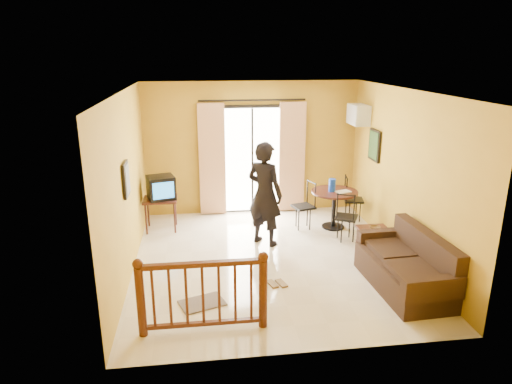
{
  "coord_description": "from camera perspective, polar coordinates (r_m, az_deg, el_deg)",
  "views": [
    {
      "loc": [
        -1.15,
        -6.93,
        3.37
      ],
      "look_at": [
        -0.21,
        0.2,
        1.15
      ],
      "focal_mm": 32.0,
      "sensor_mm": 36.0,
      "label": 1
    }
  ],
  "objects": [
    {
      "name": "standing_person",
      "position": [
        8.1,
        1.1,
        -0.24
      ],
      "size": [
        0.82,
        0.79,
        1.89
      ],
      "primitive_type": "imported",
      "rotation": [
        0.0,
        0.0,
        2.42
      ],
      "color": "black",
      "rests_on": "ground"
    },
    {
      "name": "water_jug",
      "position": [
        8.97,
        9.49,
        0.86
      ],
      "size": [
        0.13,
        0.13,
        0.25
      ],
      "primitive_type": "cylinder",
      "color": "blue",
      "rests_on": "dining_table"
    },
    {
      "name": "room_shell",
      "position": [
        7.22,
        1.9,
        3.81
      ],
      "size": [
        5.0,
        5.0,
        5.0
      ],
      "color": "white",
      "rests_on": "ground"
    },
    {
      "name": "dining_table",
      "position": [
        9.08,
        9.76,
        -0.83
      ],
      "size": [
        0.91,
        0.91,
        0.76
      ],
      "color": "black",
      "rests_on": "ground"
    },
    {
      "name": "tv_table",
      "position": [
        9.04,
        -11.86,
        -1.27
      ],
      "size": [
        0.64,
        0.54,
        0.64
      ],
      "color": "black",
      "rests_on": "ground"
    },
    {
      "name": "bowl",
      "position": [
        8.17,
        14.65,
        -4.38
      ],
      "size": [
        0.22,
        0.22,
        0.06
      ],
      "primitive_type": "imported",
      "rotation": [
        0.0,
        0.0,
        0.26
      ],
      "color": "brown",
      "rests_on": "coffee_table"
    },
    {
      "name": "coffee_table",
      "position": [
        8.06,
        15.08,
        -5.99
      ],
      "size": [
        0.52,
        0.94,
        0.42
      ],
      "color": "black",
      "rests_on": "ground"
    },
    {
      "name": "ground",
      "position": [
        7.79,
        1.77,
        -8.47
      ],
      "size": [
        5.0,
        5.0,
        0.0
      ],
      "primitive_type": "plane",
      "color": "beige",
      "rests_on": "ground"
    },
    {
      "name": "dining_chairs",
      "position": [
        9.19,
        9.63,
        -4.59
      ],
      "size": [
        1.6,
        1.48,
        0.95
      ],
      "color": "black",
      "rests_on": "ground"
    },
    {
      "name": "doormat",
      "position": [
        6.59,
        -6.74,
        -13.6
      ],
      "size": [
        0.7,
        0.57,
        0.02
      ],
      "primitive_type": "cube",
      "rotation": [
        0.0,
        0.0,
        0.33
      ],
      "color": "#5F534C",
      "rests_on": "ground"
    },
    {
      "name": "picture_left",
      "position": [
        7.05,
        -15.92,
        1.54
      ],
      "size": [
        0.05,
        0.42,
        0.52
      ],
      "color": "black",
      "rests_on": "room_shell"
    },
    {
      "name": "balcony_door",
      "position": [
        9.68,
        -0.46,
        4.14
      ],
      "size": [
        2.25,
        0.14,
        2.46
      ],
      "color": "black",
      "rests_on": "ground"
    },
    {
      "name": "sofa",
      "position": [
        7.15,
        18.44,
        -8.99
      ],
      "size": [
        0.93,
        1.85,
        0.87
      ],
      "rotation": [
        0.0,
        0.0,
        0.05
      ],
      "color": "black",
      "rests_on": "ground"
    },
    {
      "name": "sandals",
      "position": [
        7.03,
        2.64,
        -11.37
      ],
      "size": [
        0.31,
        0.27,
        0.03
      ],
      "color": "brown",
      "rests_on": "ground"
    },
    {
      "name": "botanical_print",
      "position": [
        9.05,
        14.57,
        5.68
      ],
      "size": [
        0.05,
        0.5,
        0.6
      ],
      "color": "black",
      "rests_on": "room_shell"
    },
    {
      "name": "air_conditioner",
      "position": [
        9.53,
        12.65,
        9.42
      ],
      "size": [
        0.31,
        0.6,
        0.4
      ],
      "color": "silver",
      "rests_on": "room_shell"
    },
    {
      "name": "stair_balustrade",
      "position": [
        5.76,
        -6.68,
        -12.14
      ],
      "size": [
        1.63,
        0.13,
        1.04
      ],
      "color": "#471E0F",
      "rests_on": "ground"
    },
    {
      "name": "serving_tray",
      "position": [
        8.98,
        10.83,
        0.03
      ],
      "size": [
        0.32,
        0.26,
        0.02
      ],
      "primitive_type": "cube",
      "rotation": [
        0.0,
        0.0,
        0.31
      ],
      "color": "beige",
      "rests_on": "dining_table"
    },
    {
      "name": "television",
      "position": [
        8.95,
        -11.78,
        0.56
      ],
      "size": [
        0.6,
        0.56,
        0.45
      ],
      "rotation": [
        0.0,
        0.0,
        0.27
      ],
      "color": "black",
      "rests_on": "tv_table"
    }
  ]
}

